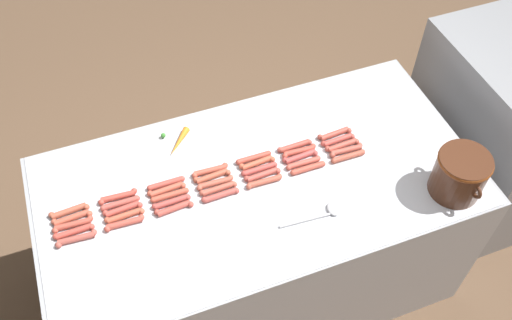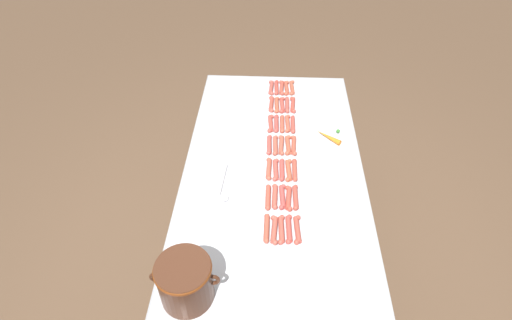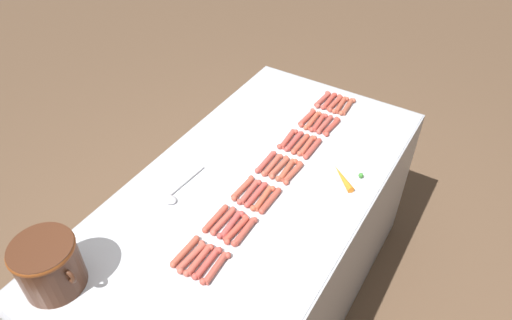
# 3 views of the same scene
# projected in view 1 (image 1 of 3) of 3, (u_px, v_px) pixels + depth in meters

# --- Properties ---
(ground_plane) EXTENTS (20.00, 20.00, 0.00)m
(ground_plane) POSITION_uv_depth(u_px,v_px,m) (258.00, 276.00, 3.11)
(ground_plane) COLOR brown
(griddle_counter) EXTENTS (0.98, 1.92, 0.89)m
(griddle_counter) POSITION_uv_depth(u_px,v_px,m) (258.00, 234.00, 2.76)
(griddle_counter) COLOR #9EA0A5
(griddle_counter) RESTS_ON ground_plane
(back_cabinet) EXTENTS (0.90, 0.66, 1.04)m
(back_cabinet) POSITION_uv_depth(u_px,v_px,m) (500.00, 130.00, 3.09)
(back_cabinet) COLOR gray
(back_cabinet) RESTS_ON ground_plane
(hot_dog_0) EXTENTS (0.04, 0.17, 0.03)m
(hot_dog_0) POSITION_uv_depth(u_px,v_px,m) (69.00, 211.00, 2.30)
(hot_dog_0) COLOR #AB523B
(hot_dog_0) RESTS_ON griddle_counter
(hot_dog_1) EXTENTS (0.04, 0.17, 0.03)m
(hot_dog_1) POSITION_uv_depth(u_px,v_px,m) (118.00, 197.00, 2.34)
(hot_dog_1) COLOR #B94438
(hot_dog_1) RESTS_ON griddle_counter
(hot_dog_2) EXTENTS (0.03, 0.17, 0.03)m
(hot_dog_2) POSITION_uv_depth(u_px,v_px,m) (166.00, 183.00, 2.38)
(hot_dog_2) COLOR #AF463B
(hot_dog_2) RESTS_ON griddle_counter
(hot_dog_3) EXTENTS (0.03, 0.17, 0.03)m
(hot_dog_3) POSITION_uv_depth(u_px,v_px,m) (210.00, 170.00, 2.43)
(hot_dog_3) COLOR #B44D3B
(hot_dog_3) RESTS_ON griddle_counter
(hot_dog_4) EXTENTS (0.03, 0.17, 0.03)m
(hot_dog_4) POSITION_uv_depth(u_px,v_px,m) (253.00, 158.00, 2.47)
(hot_dog_4) COLOR #B04738
(hot_dog_4) RESTS_ON griddle_counter
(hot_dog_5) EXTENTS (0.03, 0.17, 0.03)m
(hot_dog_5) POSITION_uv_depth(u_px,v_px,m) (295.00, 146.00, 2.52)
(hot_dog_5) COLOR #AB4639
(hot_dog_5) RESTS_ON griddle_counter
(hot_dog_6) EXTENTS (0.04, 0.17, 0.03)m
(hot_dog_6) POSITION_uv_depth(u_px,v_px,m) (335.00, 134.00, 2.56)
(hot_dog_6) COLOR #AD483B
(hot_dog_6) RESTS_ON griddle_counter
(hot_dog_7) EXTENTS (0.04, 0.17, 0.03)m
(hot_dog_7) POSITION_uv_depth(u_px,v_px,m) (72.00, 218.00, 2.28)
(hot_dog_7) COLOR #B6503B
(hot_dog_7) RESTS_ON griddle_counter
(hot_dog_8) EXTENTS (0.03, 0.17, 0.03)m
(hot_dog_8) POSITION_uv_depth(u_px,v_px,m) (120.00, 203.00, 2.32)
(hot_dog_8) COLOR #AC4B40
(hot_dog_8) RESTS_ON griddle_counter
(hot_dog_9) EXTENTS (0.03, 0.17, 0.03)m
(hot_dog_9) POSITION_uv_depth(u_px,v_px,m) (167.00, 189.00, 2.36)
(hot_dog_9) COLOR #BA513D
(hot_dog_9) RESTS_ON griddle_counter
(hot_dog_10) EXTENTS (0.04, 0.17, 0.03)m
(hot_dog_10) POSITION_uv_depth(u_px,v_px,m) (212.00, 176.00, 2.41)
(hot_dog_10) COLOR #B0513A
(hot_dog_10) RESTS_ON griddle_counter
(hot_dog_11) EXTENTS (0.04, 0.17, 0.03)m
(hot_dog_11) POSITION_uv_depth(u_px,v_px,m) (257.00, 163.00, 2.46)
(hot_dog_11) COLOR #B9533A
(hot_dog_11) RESTS_ON griddle_counter
(hot_dog_12) EXTENTS (0.03, 0.17, 0.03)m
(hot_dog_12) POSITION_uv_depth(u_px,v_px,m) (299.00, 151.00, 2.50)
(hot_dog_12) COLOR #B74638
(hot_dog_12) RESTS_ON griddle_counter
(hot_dog_13) EXTENTS (0.03, 0.17, 0.03)m
(hot_dog_13) POSITION_uv_depth(u_px,v_px,m) (338.00, 140.00, 2.54)
(hot_dog_13) COLOR #B4453C
(hot_dog_13) RESTS_ON griddle_counter
(hot_dog_14) EXTENTS (0.03, 0.17, 0.03)m
(hot_dog_14) POSITION_uv_depth(u_px,v_px,m) (73.00, 225.00, 2.26)
(hot_dog_14) COLOR #B04A3B
(hot_dog_14) RESTS_ON griddle_counter
(hot_dog_15) EXTENTS (0.04, 0.17, 0.03)m
(hot_dog_15) POSITION_uv_depth(u_px,v_px,m) (123.00, 209.00, 2.30)
(hot_dog_15) COLOR #B7473C
(hot_dog_15) RESTS_ON griddle_counter
(hot_dog_16) EXTENTS (0.03, 0.17, 0.03)m
(hot_dog_16) POSITION_uv_depth(u_px,v_px,m) (170.00, 195.00, 2.35)
(hot_dog_16) COLOR #B64E3A
(hot_dog_16) RESTS_ON griddle_counter
(hot_dog_17) EXTENTS (0.03, 0.17, 0.03)m
(hot_dog_17) POSITION_uv_depth(u_px,v_px,m) (215.00, 183.00, 2.39)
(hot_dog_17) COLOR #AD523F
(hot_dog_17) RESTS_ON griddle_counter
(hot_dog_18) EXTENTS (0.03, 0.17, 0.03)m
(hot_dog_18) POSITION_uv_depth(u_px,v_px,m) (259.00, 169.00, 2.43)
(hot_dog_18) COLOR #B6463E
(hot_dog_18) RESTS_ON griddle_counter
(hot_dog_19) EXTENTS (0.04, 0.17, 0.03)m
(hot_dog_19) POSITION_uv_depth(u_px,v_px,m) (300.00, 157.00, 2.48)
(hot_dog_19) COLOR #B04641
(hot_dog_19) RESTS_ON griddle_counter
(hot_dog_20) EXTENTS (0.03, 0.17, 0.03)m
(hot_dog_20) POSITION_uv_depth(u_px,v_px,m) (342.00, 145.00, 2.52)
(hot_dog_20) COLOR #B34C3E
(hot_dog_20) RESTS_ON griddle_counter
(hot_dog_21) EXTENTS (0.03, 0.17, 0.03)m
(hot_dog_21) POSITION_uv_depth(u_px,v_px,m) (74.00, 232.00, 2.23)
(hot_dog_21) COLOR #B9463A
(hot_dog_21) RESTS_ON griddle_counter
(hot_dog_22) EXTENTS (0.03, 0.17, 0.03)m
(hot_dog_22) POSITION_uv_depth(u_px,v_px,m) (124.00, 216.00, 2.28)
(hot_dog_22) COLOR #B9533B
(hot_dog_22) RESTS_ON griddle_counter
(hot_dog_23) EXTENTS (0.03, 0.17, 0.03)m
(hot_dog_23) POSITION_uv_depth(u_px,v_px,m) (171.00, 202.00, 2.32)
(hot_dog_23) COLOR #AE473F
(hot_dog_23) RESTS_ON griddle_counter
(hot_dog_24) EXTENTS (0.03, 0.17, 0.03)m
(hot_dog_24) POSITION_uv_depth(u_px,v_px,m) (218.00, 189.00, 2.37)
(hot_dog_24) COLOR #B25240
(hot_dog_24) RESTS_ON griddle_counter
(hot_dog_25) EXTENTS (0.03, 0.17, 0.03)m
(hot_dog_25) POSITION_uv_depth(u_px,v_px,m) (262.00, 175.00, 2.41)
(hot_dog_25) COLOR #B44C41
(hot_dog_25) RESTS_ON griddle_counter
(hot_dog_26) EXTENTS (0.03, 0.17, 0.03)m
(hot_dog_26) POSITION_uv_depth(u_px,v_px,m) (303.00, 163.00, 2.46)
(hot_dog_26) COLOR #B84F41
(hot_dog_26) RESTS_ON griddle_counter
(hot_dog_27) EXTENTS (0.04, 0.17, 0.03)m
(hot_dog_27) POSITION_uv_depth(u_px,v_px,m) (346.00, 150.00, 2.50)
(hot_dog_27) COLOR #AF4E40
(hot_dog_27) RESTS_ON griddle_counter
(hot_dog_28) EXTENTS (0.04, 0.17, 0.03)m
(hot_dog_28) POSITION_uv_depth(u_px,v_px,m) (76.00, 239.00, 2.21)
(hot_dog_28) COLOR #AB4D41
(hot_dog_28) RESTS_ON griddle_counter
(hot_dog_29) EXTENTS (0.03, 0.17, 0.03)m
(hot_dog_29) POSITION_uv_depth(u_px,v_px,m) (124.00, 223.00, 2.26)
(hot_dog_29) COLOR #B9493C
(hot_dog_29) RESTS_ON griddle_counter
(hot_dog_30) EXTENTS (0.04, 0.17, 0.03)m
(hot_dog_30) POSITION_uv_depth(u_px,v_px,m) (174.00, 208.00, 2.30)
(hot_dog_30) COLOR #B4473B
(hot_dog_30) RESTS_ON griddle_counter
(hot_dog_31) EXTENTS (0.03, 0.17, 0.03)m
(hot_dog_31) POSITION_uv_depth(u_px,v_px,m) (220.00, 195.00, 2.35)
(hot_dog_31) COLOR #B14940
(hot_dog_31) RESTS_ON griddle_counter
(hot_dog_32) EXTENTS (0.03, 0.17, 0.03)m
(hot_dog_32) POSITION_uv_depth(u_px,v_px,m) (264.00, 181.00, 2.39)
(hot_dog_32) COLOR #B4503D
(hot_dog_32) RESTS_ON griddle_counter
(hot_dog_33) EXTENTS (0.03, 0.17, 0.03)m
(hot_dog_33) POSITION_uv_depth(u_px,v_px,m) (308.00, 168.00, 2.44)
(hot_dog_33) COLOR #B84B3A
(hot_dog_33) RESTS_ON griddle_counter
(hot_dog_34) EXTENTS (0.03, 0.17, 0.03)m
(hot_dog_34) POSITION_uv_depth(u_px,v_px,m) (348.00, 156.00, 2.48)
(hot_dog_34) COLOR #AC4D3A
(hot_dog_34) RESTS_ON griddle_counter
(bean_pot) EXTENTS (0.28, 0.22, 0.21)m
(bean_pot) POSITION_uv_depth(u_px,v_px,m) (460.00, 173.00, 2.29)
(bean_pot) COLOR #472616
(bean_pot) RESTS_ON griddle_counter
(serving_spoon) EXTENTS (0.07, 0.27, 0.02)m
(serving_spoon) POSITION_uv_depth(u_px,v_px,m) (324.00, 213.00, 2.30)
(serving_spoon) COLOR #B7B7BC
(serving_spoon) RESTS_ON griddle_counter
(carrot) EXTENTS (0.15, 0.14, 0.03)m
(carrot) POSITION_uv_depth(u_px,v_px,m) (178.00, 142.00, 2.53)
(carrot) COLOR orange
(carrot) RESTS_ON griddle_counter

